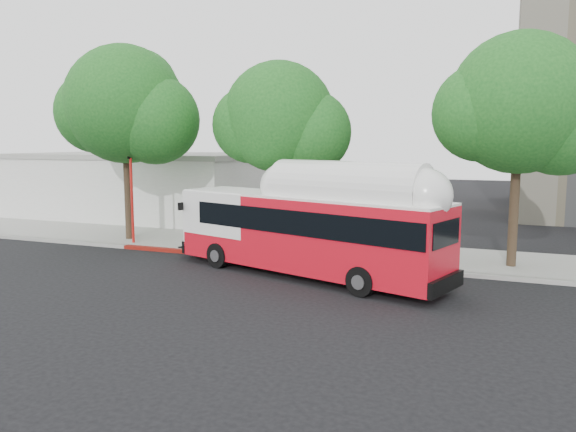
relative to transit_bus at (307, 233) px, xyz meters
name	(u,v)px	position (x,y,z in m)	size (l,w,h in m)	color
ground	(242,283)	(-1.86, -1.78, -1.64)	(120.00, 120.00, 0.00)	black
sidewalk	(303,249)	(-1.86, 4.72, -1.56)	(60.00, 5.00, 0.15)	gray
curb_strip	(282,260)	(-1.86, 2.12, -1.56)	(60.00, 0.30, 0.15)	gray
red_curb_segment	(219,254)	(-4.86, 2.12, -1.56)	(10.00, 0.32, 0.16)	maroon
street_tree_left	(133,109)	(-10.38, 3.78, 4.97)	(6.67, 5.80, 9.74)	#2D2116
street_tree_mid	(288,122)	(-2.45, 4.28, 4.27)	(5.75, 5.00, 8.62)	#2D2116
street_tree_right	(532,109)	(7.58, 4.08, 4.62)	(6.21, 5.40, 9.18)	#2D2116
low_commercial_bldg	(146,184)	(-15.86, 12.22, 0.52)	(16.20, 10.20, 4.25)	silver
transit_bus	(307,233)	(0.00, 0.00, 0.00)	(11.90, 5.61, 3.50)	red
signal_pole	(132,199)	(-9.96, 2.85, 0.66)	(0.13, 0.42, 4.48)	red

